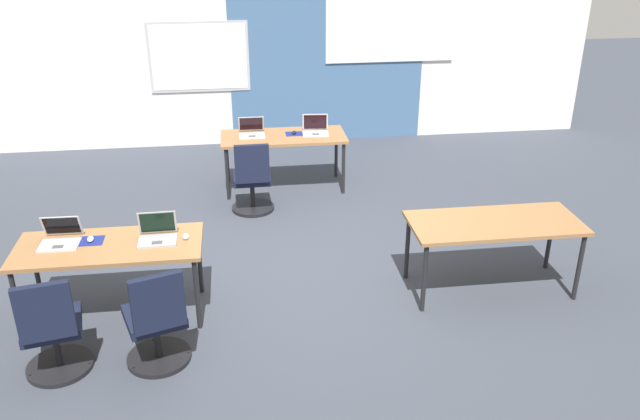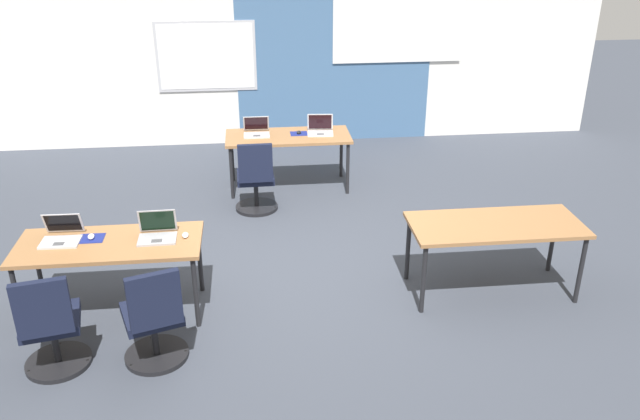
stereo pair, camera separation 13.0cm
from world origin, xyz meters
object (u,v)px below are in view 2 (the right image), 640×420
object	(u,v)px
desk_far_center	(288,140)
chair_near_left_end	(51,330)
chair_near_left_inner	(154,323)
laptop_far_left	(257,131)
laptop_near_left_end	(61,235)
mouse_far_right	(299,132)
desk_near_left	(110,248)
laptop_far_right	(320,129)
chair_far_left	(256,182)
mouse_near_left_end	(91,236)
mouse_near_left_inner	(185,235)
laptop_near_left_inner	(157,233)
desk_near_right	(495,229)

from	to	relation	value
desk_far_center	chair_near_left_end	world-z (taller)	chair_near_left_end
chair_near_left_inner	laptop_far_left	world-z (taller)	laptop_far_left
laptop_near_left_end	mouse_far_right	size ratio (longest dim) A/B	3.13
desk_near_left	laptop_far_right	bearing A→B (deg)	52.58
desk_near_left	chair_near_left_end	xyz separation A→B (m)	(-0.34, -0.79, -0.28)
desk_far_center	chair_far_left	distance (m)	0.89
mouse_near_left_end	mouse_far_right	xyz separation A→B (m)	(2.06, 2.76, 0.00)
chair_near_left_inner	chair_near_left_end	size ratio (longest dim) A/B	1.00
mouse_near_left_inner	mouse_far_right	world-z (taller)	mouse_far_right
desk_far_center	laptop_far_right	distance (m)	0.44
mouse_near_left_inner	laptop_near_left_inner	bearing A→B (deg)	177.66
chair_far_left	laptop_near_left_end	distance (m)	2.66
desk_near_left	laptop_far_left	bearing A→B (deg)	64.85
desk_far_center	mouse_near_left_end	world-z (taller)	mouse_near_left_end
chair_near_left_end	mouse_far_right	world-z (taller)	chair_near_left_end
desk_far_center	mouse_near_left_end	xyz separation A→B (m)	(-1.91, -2.71, 0.08)
desk_near_right	laptop_far_right	xyz separation A→B (m)	(-1.33, 2.84, 0.11)
mouse_near_left_inner	laptop_far_left	bearing A→B (deg)	76.34
chair_near_left_end	mouse_far_right	distance (m)	4.28
laptop_near_left_inner	mouse_near_left_end	bearing A→B (deg)	174.47
desk_far_center	mouse_near_left_inner	bearing A→B (deg)	-111.53
chair_far_left	laptop_near_left_end	world-z (taller)	laptop_near_left_end
chair_near_left_inner	laptop_far_left	bearing A→B (deg)	-122.16
laptop_far_left	mouse_near_left_inner	bearing A→B (deg)	-103.70
desk_near_left	laptop_far_right	distance (m)	3.58
laptop_near_left_inner	mouse_near_left_end	world-z (taller)	laptop_near_left_inner
mouse_near_left_end	mouse_far_right	bearing A→B (deg)	53.25
desk_near_right	chair_near_left_inner	size ratio (longest dim) A/B	1.74
chair_near_left_inner	laptop_near_left_end	size ratio (longest dim) A/B	2.73
desk_near_right	laptop_far_left	size ratio (longest dim) A/B	4.85
mouse_near_left_inner	chair_far_left	world-z (taller)	chair_far_left
laptop_near_left_inner	mouse_near_left_end	size ratio (longest dim) A/B	3.14
desk_near_left	chair_far_left	size ratio (longest dim) A/B	1.74
laptop_far_left	mouse_near_left_end	bearing A→B (deg)	-118.56
desk_near_left	laptop_near_left_end	bearing A→B (deg)	168.23
laptop_near_left_inner	laptop_far_right	size ratio (longest dim) A/B	0.95
mouse_near_left_inner	mouse_near_left_end	xyz separation A→B (m)	(-0.82, 0.05, 0.00)
desk_near_left	laptop_near_left_end	distance (m)	0.43
mouse_near_left_inner	desk_near_left	bearing A→B (deg)	-176.99
desk_near_right	mouse_near_left_inner	size ratio (longest dim) A/B	15.47
desk_near_left	chair_far_left	xyz separation A→B (m)	(1.31, 2.08, -0.28)
desk_far_center	mouse_near_left_inner	xyz separation A→B (m)	(-1.09, -2.77, 0.08)
desk_near_right	chair_far_left	xyz separation A→B (m)	(-2.19, 2.08, -0.28)
mouse_near_left_end	mouse_far_right	distance (m)	3.44
desk_far_center	chair_near_left_end	bearing A→B (deg)	-120.22
chair_near_left_end	desk_near_right	bearing A→B (deg)	-179.88
desk_near_left	chair_near_left_end	size ratio (longest dim) A/B	1.74
laptop_near_left_inner	chair_far_left	world-z (taller)	laptop_near_left_inner
desk_near_left	chair_near_left_end	world-z (taller)	chair_near_left_end
laptop_far_left	chair_far_left	bearing A→B (deg)	-92.94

